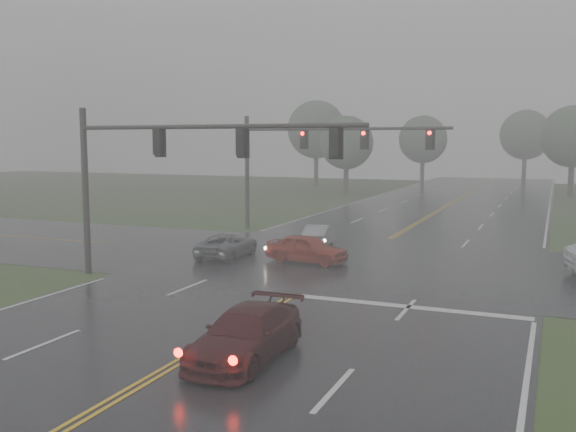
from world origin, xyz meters
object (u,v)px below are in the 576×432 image
at_px(sedan_red, 307,263).
at_px(sedan_silver, 319,246).
at_px(sedan_maroon, 246,359).
at_px(signal_gantry_near, 161,159).
at_px(car_grey, 227,257).
at_px(signal_gantry_far, 306,150).

distance_m(sedan_red, sedan_silver, 5.14).
height_order(sedan_maroon, sedan_red, sedan_red).
relative_size(sedan_maroon, sedan_silver, 1.27).
bearing_deg(signal_gantry_near, car_grey, 91.42).
distance_m(sedan_silver, signal_gantry_far, 7.91).
height_order(sedan_maroon, signal_gantry_near, signal_gantry_near).
bearing_deg(signal_gantry_far, sedan_maroon, -72.54).
bearing_deg(car_grey, sedan_maroon, 116.47).
xyz_separation_m(sedan_red, signal_gantry_far, (-3.99, 10.07, 5.37)).
bearing_deg(signal_gantry_near, sedan_red, 55.64).
bearing_deg(sedan_silver, signal_gantry_far, -68.66).
bearing_deg(signal_gantry_near, sedan_silver, 74.72).
bearing_deg(car_grey, sedan_silver, -125.54).
xyz_separation_m(car_grey, signal_gantry_far, (0.38, 10.20, 5.37)).
xyz_separation_m(sedan_maroon, sedan_red, (-3.51, 13.77, 0.00)).
bearing_deg(signal_gantry_near, signal_gantry_far, 89.19).
height_order(sedan_silver, car_grey, sedan_silver).
relative_size(sedan_red, sedan_silver, 1.09).
xyz_separation_m(sedan_red, signal_gantry_near, (-4.22, -6.18, 5.21)).
height_order(car_grey, signal_gantry_far, signal_gantry_far).
bearing_deg(signal_gantry_far, car_grey, -92.13).
relative_size(sedan_maroon, signal_gantry_near, 0.36).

